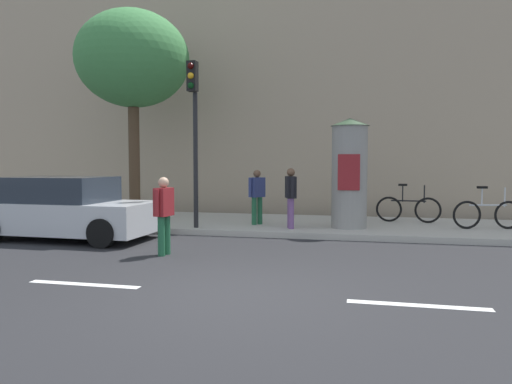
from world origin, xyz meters
TOP-DOWN VIEW (x-y plane):
  - ground_plane at (0.00, 0.00)m, footprint 80.00×80.00m
  - sidewalk_curb at (0.00, 7.00)m, footprint 36.00×4.00m
  - lane_markings at (-0.00, 0.00)m, footprint 25.80×0.16m
  - building_backdrop at (0.00, 12.00)m, footprint 36.00×5.00m
  - traffic_light at (-2.56, 5.24)m, footprint 0.24×0.45m
  - poster_column at (1.32, 6.24)m, footprint 1.00×1.00m
  - street_tree at (-5.08, 6.91)m, footprint 3.35×3.35m
  - pedestrian_tallest at (-2.16, 2.42)m, footprint 0.30×0.57m
  - pedestrian_in_light_jacket at (-0.14, 5.77)m, footprint 0.37×0.62m
  - pedestrian_with_backpack at (-1.15, 6.31)m, footprint 0.43×0.48m
  - bicycle_leaning at (4.76, 6.74)m, footprint 1.74×0.44m
  - bicycle_upright at (2.91, 7.70)m, footprint 1.77×0.20m
  - parked_car_blue at (-5.27, 3.78)m, footprint 4.16×2.05m

SIDE VIEW (x-z plane):
  - ground_plane at x=0.00m, z-range 0.00..0.00m
  - lane_markings at x=0.00m, z-range 0.00..0.01m
  - sidewalk_curb at x=0.00m, z-range 0.00..0.15m
  - bicycle_leaning at x=4.76m, z-range -0.01..1.08m
  - bicycle_upright at x=2.91m, z-range -0.01..1.08m
  - parked_car_blue at x=-5.27m, z-range -0.03..1.46m
  - pedestrian_tallest at x=-2.16m, z-range 0.12..1.67m
  - pedestrian_with_backpack at x=-1.15m, z-range 0.26..1.75m
  - pedestrian_in_light_jacket at x=-0.14m, z-range 0.28..1.83m
  - poster_column at x=1.32m, z-range 0.17..3.00m
  - traffic_light at x=-2.56m, z-range 0.89..5.12m
  - street_tree at x=-5.08m, z-range 1.79..7.98m
  - building_backdrop at x=0.00m, z-range 0.00..10.97m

